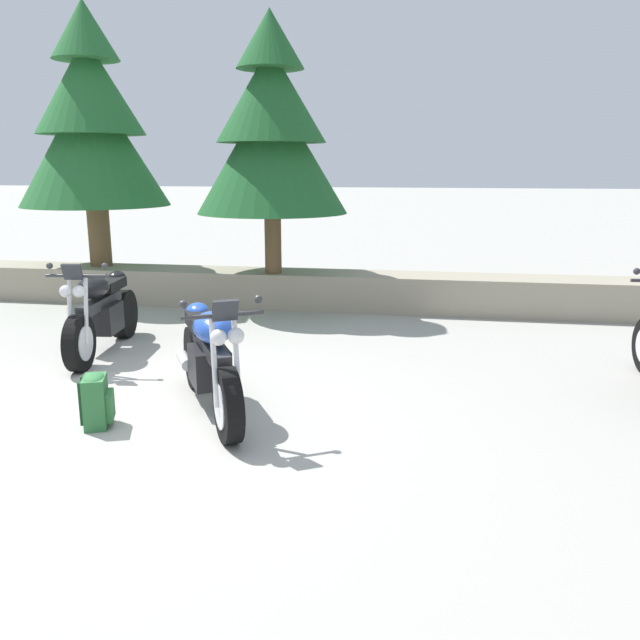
# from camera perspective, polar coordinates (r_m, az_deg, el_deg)

# --- Properties ---
(ground_plane) EXTENTS (120.00, 120.00, 0.00)m
(ground_plane) POSITION_cam_1_polar(r_m,az_deg,el_deg) (6.18, -14.86, -7.92)
(ground_plane) COLOR #A3A099
(stone_wall) EXTENTS (36.00, 0.80, 0.55)m
(stone_wall) POSITION_cam_1_polar(r_m,az_deg,el_deg) (10.50, -4.19, 2.75)
(stone_wall) COLOR gray
(stone_wall) RESTS_ON ground
(motorcycle_black_near_left) EXTENTS (0.71, 2.06, 1.18)m
(motorcycle_black_near_left) POSITION_cam_1_polar(r_m,az_deg,el_deg) (8.16, -18.35, 0.57)
(motorcycle_black_near_left) COLOR black
(motorcycle_black_near_left) RESTS_ON ground
(motorcycle_blue_centre) EXTENTS (1.20, 1.87, 1.18)m
(motorcycle_blue_centre) POSITION_cam_1_polar(r_m,az_deg,el_deg) (5.97, -9.42, -3.46)
(motorcycle_blue_centre) COLOR black
(motorcycle_blue_centre) RESTS_ON ground
(rider_backpack) EXTENTS (0.32, 0.34, 0.47)m
(rider_backpack) POSITION_cam_1_polar(r_m,az_deg,el_deg) (5.96, -18.72, -6.49)
(rider_backpack) COLOR #2D6B38
(rider_backpack) RESTS_ON ground
(pine_tree_far_left) EXTENTS (2.35, 2.35, 4.10)m
(pine_tree_far_left) POSITION_cam_1_polar(r_m,az_deg,el_deg) (11.46, -19.16, 15.83)
(pine_tree_far_left) COLOR brown
(pine_tree_far_left) RESTS_ON stone_wall
(pine_tree_mid_left) EXTENTS (2.26, 2.26, 3.81)m
(pine_tree_mid_left) POSITION_cam_1_polar(r_m,az_deg,el_deg) (10.15, -4.23, 16.04)
(pine_tree_mid_left) COLOR brown
(pine_tree_mid_left) RESTS_ON stone_wall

